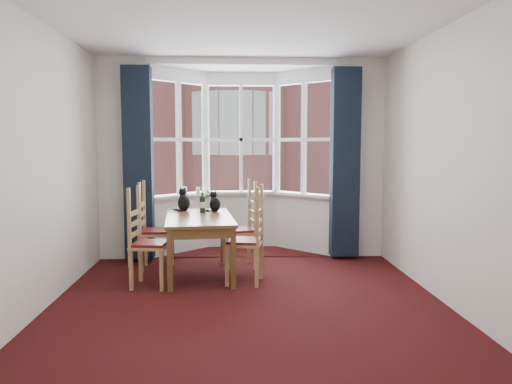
{
  "coord_description": "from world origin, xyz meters",
  "views": [
    {
      "loc": [
        -0.18,
        -4.78,
        1.63
      ],
      "look_at": [
        0.13,
        1.05,
        1.05
      ],
      "focal_mm": 35.0,
      "sensor_mm": 36.0,
      "label": 1
    }
  ],
  "objects": [
    {
      "name": "chair_left_near",
      "position": [
        -1.17,
        0.83,
        0.47
      ],
      "size": [
        0.44,
        0.46,
        0.92
      ],
      "color": "#A68151",
      "rests_on": "floor"
    },
    {
      "name": "curtain_left",
      "position": [
        -1.42,
        2.07,
        1.35
      ],
      "size": [
        0.38,
        0.22,
        2.6
      ],
      "primitive_type": "cube",
      "color": "black",
      "rests_on": "floor"
    },
    {
      "name": "street",
      "position": [
        0.0,
        32.25,
        -6.0
      ],
      "size": [
        80.0,
        80.0,
        0.0
      ],
      "primitive_type": "plane",
      "color": "#333335",
      "rests_on": "ground"
    },
    {
      "name": "wall_back_pier_right",
      "position": [
        1.65,
        2.25,
        1.4
      ],
      "size": [
        0.7,
        0.12,
        2.8
      ],
      "primitive_type": "cube",
      "color": "silver",
      "rests_on": "floor"
    },
    {
      "name": "wall_back_pier_left",
      "position": [
        -1.65,
        2.25,
        1.4
      ],
      "size": [
        0.7,
        0.12,
        2.8
      ],
      "primitive_type": "cube",
      "color": "silver",
      "rests_on": "floor"
    },
    {
      "name": "candle_short",
      "position": [
        -0.65,
        2.63,
        0.92
      ],
      "size": [
        0.06,
        0.06,
        0.1
      ],
      "primitive_type": "cylinder",
      "color": "white",
      "rests_on": "bay_window"
    },
    {
      "name": "curtain_right",
      "position": [
        1.42,
        2.07,
        1.35
      ],
      "size": [
        0.38,
        0.22,
        2.6
      ],
      "primitive_type": "cube",
      "color": "black",
      "rests_on": "floor"
    },
    {
      "name": "chair_right_near",
      "position": [
        0.08,
        0.9,
        0.47
      ],
      "size": [
        0.47,
        0.49,
        0.92
      ],
      "color": "#A68151",
      "rests_on": "floor"
    },
    {
      "name": "chair_right_far",
      "position": [
        0.03,
        1.67,
        0.47
      ],
      "size": [
        0.47,
        0.48,
        0.92
      ],
      "color": "#A68151",
      "rests_on": "floor"
    },
    {
      "name": "wall_near",
      "position": [
        0.0,
        -2.25,
        1.4
      ],
      "size": [
        4.0,
        0.0,
        4.0
      ],
      "primitive_type": "plane",
      "rotation": [
        -1.57,
        0.0,
        0.0
      ],
      "color": "silver",
      "rests_on": "floor"
    },
    {
      "name": "cat_left",
      "position": [
        -0.79,
        1.84,
        0.85
      ],
      "size": [
        0.22,
        0.26,
        0.32
      ],
      "color": "black",
      "rests_on": "dining_table"
    },
    {
      "name": "chair_left_far",
      "position": [
        -1.22,
        1.63,
        0.47
      ],
      "size": [
        0.41,
        0.43,
        0.92
      ],
      "color": "#A68151",
      "rests_on": "floor"
    },
    {
      "name": "floor",
      "position": [
        0.0,
        0.0,
        0.0
      ],
      "size": [
        4.5,
        4.5,
        0.0
      ],
      "primitive_type": "plane",
      "color": "black",
      "rests_on": "ground"
    },
    {
      "name": "tenement_building",
      "position": [
        0.0,
        14.01,
        1.6
      ],
      "size": [
        18.4,
        7.8,
        15.2
      ],
      "color": "#9E5752",
      "rests_on": "street"
    },
    {
      "name": "bay_window",
      "position": [
        0.0,
        2.75,
        1.4
      ],
      "size": [
        2.76,
        0.94,
        2.8
      ],
      "color": "white",
      "rests_on": "floor"
    },
    {
      "name": "wall_left",
      "position": [
        -2.0,
        0.0,
        1.4
      ],
      "size": [
        0.0,
        4.5,
        4.5
      ],
      "primitive_type": "plane",
      "rotation": [
        1.57,
        0.0,
        1.57
      ],
      "color": "silver",
      "rests_on": "floor"
    },
    {
      "name": "ceiling",
      "position": [
        0.0,
        0.0,
        2.8
      ],
      "size": [
        4.5,
        4.5,
        0.0
      ],
      "primitive_type": "plane",
      "rotation": [
        3.14,
        0.0,
        0.0
      ],
      "color": "white",
      "rests_on": "floor"
    },
    {
      "name": "wall_right",
      "position": [
        2.0,
        0.0,
        1.4
      ],
      "size": [
        0.0,
        4.5,
        4.5
      ],
      "primitive_type": "plane",
      "rotation": [
        1.57,
        0.0,
        -1.57
      ],
      "color": "silver",
      "rests_on": "floor"
    },
    {
      "name": "candle_tall",
      "position": [
        -0.84,
        2.6,
        0.92
      ],
      "size": [
        0.06,
        0.06,
        0.11
      ],
      "primitive_type": "cylinder",
      "color": "white",
      "rests_on": "bay_window"
    },
    {
      "name": "wine_bottle",
      "position": [
        -0.53,
        1.62,
        0.85
      ],
      "size": [
        0.07,
        0.07,
        0.28
      ],
      "color": "black",
      "rests_on": "dining_table"
    },
    {
      "name": "dining_table",
      "position": [
        -0.56,
        1.33,
        0.64
      ],
      "size": [
        0.94,
        1.56,
        0.73
      ],
      "color": "brown",
      "rests_on": "floor"
    },
    {
      "name": "cat_right",
      "position": [
        -0.38,
        1.75,
        0.83
      ],
      "size": [
        0.2,
        0.23,
        0.28
      ],
      "color": "black",
      "rests_on": "dining_table"
    }
  ]
}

